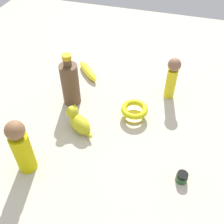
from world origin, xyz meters
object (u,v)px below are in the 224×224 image
Objects in this scene: cat_figurine at (78,121)px; person_figure_child at (172,77)px; person_figure_adult at (21,147)px; bowl at (134,111)px; nail_polish_jar at (182,177)px; bottle_tall at (70,83)px; banana at (88,71)px.

person_figure_child reaches higher than cat_figurine.
person_figure_adult reaches higher than bowl.
bottle_tall is at bearing -117.67° from nail_polish_jar.
banana is at bearing -179.00° from bottle_tall.
banana is (-0.21, -0.26, -0.01)m from bowl.
person_figure_child is at bearing 141.22° from person_figure_adult.
bowl is at bearing 86.94° from bottle_tall.
person_figure_adult is (0.20, -0.10, 0.06)m from cat_figurine.
nail_polish_jar is (0.39, 0.09, -0.08)m from person_figure_child.
bowl is at bearing 139.45° from person_figure_adult.
banana is (-0.53, 0.01, -0.08)m from person_figure_adult.
person_figure_adult is 0.49m from nail_polish_jar.
bottle_tall reaches higher than bowl.
person_figure_adult is at bearing -79.22° from nail_polish_jar.
cat_figurine is 3.35× the size of nail_polish_jar.
banana is at bearing -97.28° from person_figure_child.
cat_figurine is 0.17m from bottle_tall.
cat_figurine is at bearing 154.30° from person_figure_adult.
bottle_tall is at bearing -68.72° from person_figure_child.
bowl is (-0.32, 0.27, -0.07)m from person_figure_adult.
bottle_tall is 2.13× the size of bowl.
banana is 4.54× the size of nail_polish_jar.
bowl is at bearing -138.43° from nail_polish_jar.
nail_polish_jar is (0.43, 0.47, -0.00)m from banana.
bottle_tall reaches higher than nail_polish_jar.
person_figure_adult is 0.33m from bottle_tall.
person_figure_child is 0.20m from bowl.
banana is 0.64m from nail_polish_jar.
person_figure_child reaches higher than banana.
nail_polish_jar is at bearing 62.33° from bottle_tall.
bottle_tall reaches higher than banana.
bottle_tall reaches higher than person_figure_child.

